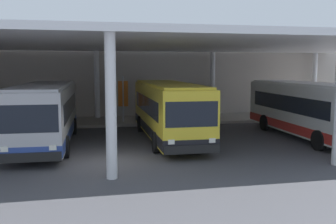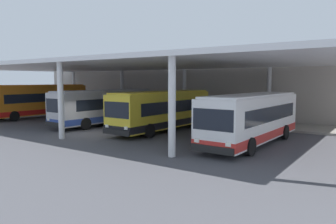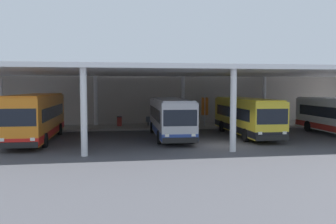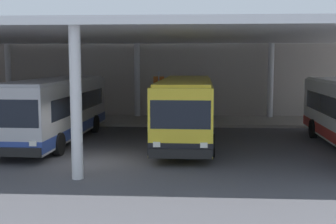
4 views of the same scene
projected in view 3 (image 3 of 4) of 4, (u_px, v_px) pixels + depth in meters
The scene contains 10 objects.
ground_plane at pixel (221, 145), 25.14m from camera, with size 200.00×200.00×0.00m, color #47474C.
platform_kerb at pixel (186, 126), 36.71m from camera, with size 42.00×4.50×0.18m, color gray.
station_building_facade at pixel (180, 94), 39.68m from camera, with size 48.00×1.60×6.72m, color #ADA399.
canopy_shelter at pixel (202, 73), 30.18m from camera, with size 40.00×17.00×5.55m.
bus_nearest_bay at pixel (37, 117), 27.28m from camera, with size 2.80×11.35×3.57m.
bus_second_bay at pixel (170, 117), 28.90m from camera, with size 2.95×10.60×3.17m.
bus_middle_bay at pixel (246, 116), 30.00m from camera, with size 2.86×10.58×3.17m.
bench_waiting at pixel (155, 121), 36.22m from camera, with size 1.80×0.45×0.92m.
trash_bin at pixel (119, 121), 35.83m from camera, with size 0.52×0.52×0.98m.
banner_sign at pixel (205, 108), 36.05m from camera, with size 0.70×0.12×3.20m.
Camera 3 is at (-7.61, -24.01, 4.13)m, focal length 37.99 mm.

